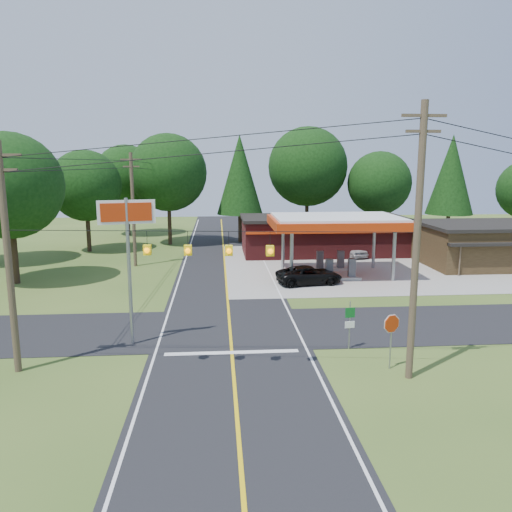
{
  "coord_description": "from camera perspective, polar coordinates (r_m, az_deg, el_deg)",
  "views": [
    {
      "loc": [
        -0.6,
        -26.54,
        9.06
      ],
      "look_at": [
        2.0,
        7.0,
        2.8
      ],
      "focal_mm": 35.0,
      "sensor_mm": 36.0,
      "label": 1
    }
  ],
  "objects": [
    {
      "name": "utility_pole_near_left",
      "position": [
        23.62,
        -26.49,
        0.02
      ],
      "size": [
        1.8,
        0.3,
        10.0
      ],
      "color": "#473828",
      "rests_on": "ground"
    },
    {
      "name": "utility_pole_near_right",
      "position": [
        21.38,
        17.9,
        1.68
      ],
      "size": [
        1.8,
        0.3,
        11.5
      ],
      "color": "#473828",
      "rests_on": "ground"
    },
    {
      "name": "convenience_store",
      "position": [
        51.15,
        7.58,
        2.42
      ],
      "size": [
        16.4,
        7.55,
        3.8
      ],
      "color": "#57181A",
      "rests_on": "ground"
    },
    {
      "name": "lane_center_yellow",
      "position": [
        28.04,
        -3.0,
        -8.27
      ],
      "size": [
        0.15,
        110.0,
        0.0
      ],
      "primitive_type": "cube",
      "color": "yellow",
      "rests_on": "main_highway"
    },
    {
      "name": "treeline_backdrop",
      "position": [
        50.59,
        -2.86,
        8.75
      ],
      "size": [
        70.27,
        51.59,
        13.3
      ],
      "color": "#332316",
      "rests_on": "ground"
    },
    {
      "name": "gas_canopy",
      "position": [
        40.97,
        9.17,
        3.69
      ],
      "size": [
        10.6,
        7.4,
        4.88
      ],
      "color": "gray",
      "rests_on": "ground"
    },
    {
      "name": "main_highway",
      "position": [
        28.05,
        -3.0,
        -8.3
      ],
      "size": [
        8.0,
        120.0,
        0.02
      ],
      "primitive_type": "cube",
      "color": "black",
      "rests_on": "ground"
    },
    {
      "name": "sedan_car",
      "position": [
        49.98,
        10.7,
        0.79
      ],
      "size": [
        5.5,
        5.5,
        1.5
      ],
      "primitive_type": "imported",
      "rotation": [
        0.0,
        0.0,
        0.3
      ],
      "color": "silver",
      "rests_on": "ground"
    },
    {
      "name": "big_stop_sign",
      "position": [
        25.16,
        -14.47,
        2.26
      ],
      "size": [
        2.7,
        0.71,
        7.42
      ],
      "color": "gray",
      "rests_on": "ground"
    },
    {
      "name": "cross_road",
      "position": [
        28.05,
        -3.0,
        -8.29
      ],
      "size": [
        70.0,
        7.0,
        0.02
      ],
      "primitive_type": "cube",
      "color": "black",
      "rests_on": "ground"
    },
    {
      "name": "ground",
      "position": [
        28.05,
        -3.0,
        -8.32
      ],
      "size": [
        120.0,
        120.0,
        0.0
      ],
      "primitive_type": "plane",
      "color": "#36541D",
      "rests_on": "ground"
    },
    {
      "name": "octagonal_stop_sign",
      "position": [
        23.03,
        15.23,
        -7.95
      ],
      "size": [
        0.83,
        0.36,
        2.55
      ],
      "color": "gray",
      "rests_on": "ground"
    },
    {
      "name": "utility_pole_north",
      "position": [
        61.97,
        -9.95,
        6.4
      ],
      "size": [
        0.3,
        0.3,
        9.5
      ],
      "color": "#473828",
      "rests_on": "ground"
    },
    {
      "name": "route_sign_post",
      "position": [
        25.07,
        10.67,
        -7.28
      ],
      "size": [
        0.5,
        0.12,
        2.45
      ],
      "color": "gray",
      "rests_on": "ground"
    },
    {
      "name": "utility_pole_far_left",
      "position": [
        45.31,
        -13.88,
        5.35
      ],
      "size": [
        1.8,
        0.3,
        10.0
      ],
      "color": "#473828",
      "rests_on": "ground"
    },
    {
      "name": "overhead_beacons",
      "position": [
        20.74,
        -5.5,
        2.6
      ],
      "size": [
        17.04,
        2.04,
        1.03
      ],
      "color": "black",
      "rests_on": "ground"
    },
    {
      "name": "suv_car",
      "position": [
        38.11,
        6.1,
        -2.2
      ],
      "size": [
        5.73,
        5.73,
        1.39
      ],
      "primitive_type": "imported",
      "rotation": [
        0.0,
        0.0,
        1.73
      ],
      "color": "black",
      "rests_on": "ground"
    }
  ]
}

